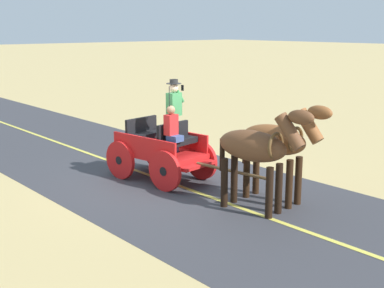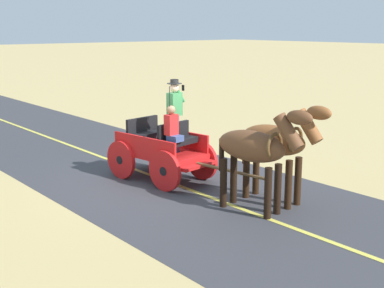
% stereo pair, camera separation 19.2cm
% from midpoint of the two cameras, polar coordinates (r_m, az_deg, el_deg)
% --- Properties ---
extents(ground_plane, '(200.00, 200.00, 0.00)m').
position_cam_midpoint_polar(ground_plane, '(12.95, -2.50, -4.05)').
color(ground_plane, tan).
extents(road_surface, '(5.59, 160.00, 0.01)m').
position_cam_midpoint_polar(road_surface, '(12.95, -2.50, -4.03)').
color(road_surface, '#38383D').
rests_on(road_surface, ground).
extents(road_centre_stripe, '(0.12, 160.00, 0.00)m').
position_cam_midpoint_polar(road_centre_stripe, '(12.95, -2.50, -4.01)').
color(road_centre_stripe, '#DBCC4C').
rests_on(road_centre_stripe, road_surface).
extents(horse_drawn_carriage, '(1.74, 4.51, 2.50)m').
position_cam_midpoint_polar(horse_drawn_carriage, '(12.89, -2.70, -0.38)').
color(horse_drawn_carriage, red).
rests_on(horse_drawn_carriage, ground).
extents(horse_near_side, '(0.75, 2.15, 2.21)m').
position_cam_midpoint_polar(horse_near_side, '(11.23, 9.76, 0.14)').
color(horse_near_side, brown).
rests_on(horse_near_side, ground).
extents(horse_off_side, '(0.83, 2.15, 2.21)m').
position_cam_midpoint_polar(horse_off_side, '(10.59, 7.48, -0.55)').
color(horse_off_side, brown).
rests_on(horse_off_side, ground).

